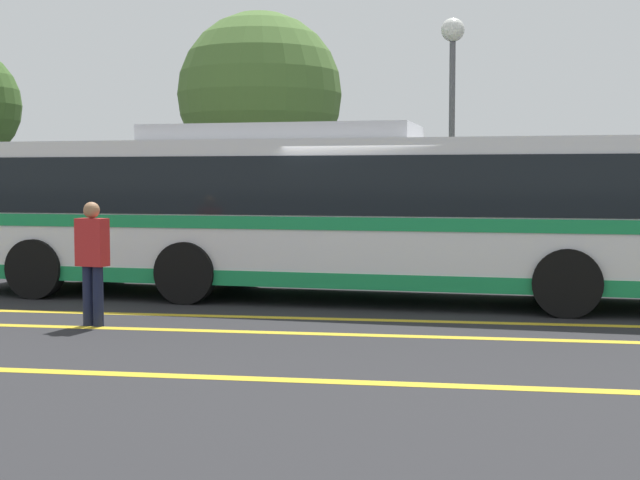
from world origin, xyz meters
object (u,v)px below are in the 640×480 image
(parked_car_1, at_px, (126,240))
(transit_bus, at_px, (319,209))
(pedestrian_0, at_px, (92,256))
(parked_car_3, at_px, (586,242))
(tree_2, at_px, (260,95))
(street_lamp, at_px, (452,78))
(parked_car_2, at_px, (356,239))

(parked_car_1, bearing_deg, transit_bus, 55.65)
(pedestrian_0, bearing_deg, parked_car_3, 58.51)
(parked_car_1, xyz_separation_m, tree_2, (1.64, 6.15, 3.70))
(transit_bus, relative_size, tree_2, 1.99)
(transit_bus, distance_m, tree_2, 10.91)
(transit_bus, relative_size, street_lamp, 2.32)
(pedestrian_0, xyz_separation_m, street_lamp, (4.71, 9.70, 3.38))
(transit_bus, xyz_separation_m, parked_car_1, (-4.90, 3.85, -0.84))
(street_lamp, bearing_deg, transit_bus, -108.30)
(pedestrian_0, height_order, tree_2, tree_2)
(transit_bus, distance_m, street_lamp, 7.33)
(tree_2, bearing_deg, parked_car_1, -104.89)
(parked_car_3, xyz_separation_m, street_lamp, (-2.78, 2.24, 3.63))
(street_lamp, bearing_deg, parked_car_2, -130.84)
(parked_car_2, xyz_separation_m, parked_car_3, (4.77, 0.06, -0.00))
(parked_car_2, distance_m, pedestrian_0, 7.90)
(parked_car_3, relative_size, street_lamp, 0.71)
(parked_car_3, bearing_deg, pedestrian_0, 137.27)
(street_lamp, xyz_separation_m, tree_2, (-5.39, 3.60, 0.01))
(parked_car_3, distance_m, street_lamp, 5.09)
(transit_bus, bearing_deg, parked_car_2, -177.02)
(transit_bus, relative_size, parked_car_1, 2.89)
(parked_car_1, xyz_separation_m, pedestrian_0, (2.31, -7.14, 0.31))
(parked_car_2, bearing_deg, parked_car_1, -91.44)
(parked_car_3, xyz_separation_m, pedestrian_0, (-7.50, -7.47, 0.25))
(parked_car_2, height_order, pedestrian_0, pedestrian_0)
(parked_car_1, height_order, parked_car_3, parked_car_3)
(transit_bus, height_order, parked_car_2, transit_bus)
(tree_2, bearing_deg, street_lamp, -33.73)
(parked_car_3, bearing_deg, parked_car_1, 94.27)
(parked_car_1, relative_size, street_lamp, 0.80)
(parked_car_2, xyz_separation_m, pedestrian_0, (-2.73, -7.41, 0.25))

